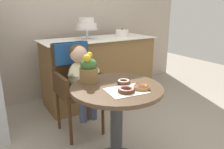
{
  "coord_description": "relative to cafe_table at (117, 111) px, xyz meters",
  "views": [
    {
      "loc": [
        -0.88,
        -1.34,
        1.31
      ],
      "look_at": [
        0.05,
        0.15,
        0.77
      ],
      "focal_mm": 35.36,
      "sensor_mm": 36.0,
      "label": 1
    }
  ],
  "objects": [
    {
      "name": "tiered_cake_stand",
      "position": [
        0.38,
        1.3,
        0.58
      ],
      "size": [
        0.3,
        0.3,
        0.28
      ],
      "color": "silver",
      "rests_on": "display_counter"
    },
    {
      "name": "back_wall",
      "position": [
        0.0,
        1.85,
        0.84
      ],
      "size": [
        4.8,
        0.1,
        2.7
      ],
      "primitive_type": "cube",
      "color": "#B2A393",
      "rests_on": "ground"
    },
    {
      "name": "donut_front",
      "position": [
        0.12,
        -0.15,
        0.23
      ],
      "size": [
        0.13,
        0.13,
        0.04
      ],
      "color": "#AD7542",
      "rests_on": "cafe_table"
    },
    {
      "name": "flower_vase",
      "position": [
        -0.13,
        0.21,
        0.32
      ],
      "size": [
        0.15,
        0.15,
        0.24
      ],
      "color": "brown",
      "rests_on": "cafe_table"
    },
    {
      "name": "cafe_table",
      "position": [
        0.0,
        0.0,
        0.0
      ],
      "size": [
        0.72,
        0.72,
        0.72
      ],
      "color": "#4C3826",
      "rests_on": "ground"
    },
    {
      "name": "donut_mid",
      "position": [
        0.08,
        0.02,
        0.23
      ],
      "size": [
        0.11,
        0.11,
        0.03
      ],
      "color": "#4C2D19",
      "rests_on": "cafe_table"
    },
    {
      "name": "wicker_chair",
      "position": [
        -0.04,
        0.75,
        0.13
      ],
      "size": [
        0.42,
        0.45,
        0.95
      ],
      "rotation": [
        0.0,
        0.0,
        0.11
      ],
      "color": "#472D19",
      "rests_on": "ground"
    },
    {
      "name": "seated_child",
      "position": [
        -0.04,
        0.6,
        0.17
      ],
      "size": [
        0.27,
        0.32,
        0.73
      ],
      "color": "beige",
      "rests_on": "ground"
    },
    {
      "name": "donut_side",
      "position": [
        -0.01,
        -0.14,
        0.23
      ],
      "size": [
        0.13,
        0.13,
        0.04
      ],
      "color": "#4C2D19",
      "rests_on": "cafe_table"
    },
    {
      "name": "paper_napkin",
      "position": [
        0.01,
        -0.11,
        0.21
      ],
      "size": [
        0.31,
        0.25,
        0.0
      ],
      "primitive_type": "cube",
      "rotation": [
        0.0,
        0.0,
        -0.12
      ],
      "color": "white",
      "rests_on": "cafe_table"
    },
    {
      "name": "round_layer_cake",
      "position": [
        0.93,
        1.3,
        0.44
      ],
      "size": [
        0.19,
        0.19,
        0.12
      ],
      "color": "white",
      "rests_on": "display_counter"
    },
    {
      "name": "display_counter",
      "position": [
        0.55,
        1.3,
        -0.05
      ],
      "size": [
        1.56,
        0.62,
        0.9
      ],
      "color": "olive",
      "rests_on": "ground"
    }
  ]
}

